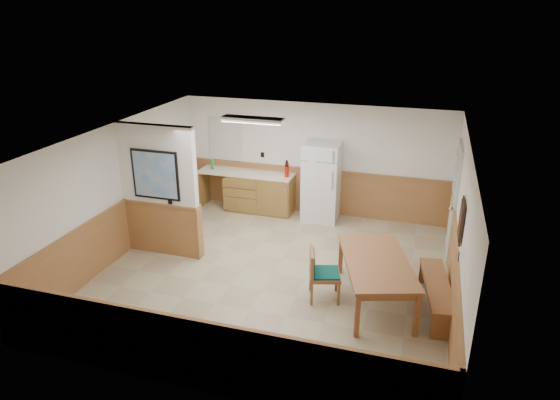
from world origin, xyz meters
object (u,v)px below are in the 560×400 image
(soap_bottle, at_px, (212,164))
(refrigerator, at_px, (321,182))
(dining_bench, at_px, (437,290))
(dining_chair, at_px, (319,271))
(dining_table, at_px, (376,265))
(fire_extinguisher, at_px, (287,170))

(soap_bottle, bearing_deg, refrigerator, -0.72)
(refrigerator, height_order, dining_bench, refrigerator)
(refrigerator, xyz_separation_m, soap_bottle, (-2.58, 0.03, 0.15))
(dining_chair, bearing_deg, dining_table, -5.65)
(dining_bench, relative_size, soap_bottle, 7.01)
(soap_bottle, bearing_deg, dining_table, -36.06)
(fire_extinguisher, bearing_deg, dining_chair, -45.91)
(dining_chair, height_order, soap_bottle, soap_bottle)
(dining_chair, xyz_separation_m, soap_bottle, (-3.25, 3.17, 0.53))
(dining_chair, bearing_deg, soap_bottle, 119.56)
(refrigerator, relative_size, dining_bench, 1.02)
(dining_table, relative_size, dining_chair, 2.53)
(dining_chair, relative_size, soap_bottle, 3.51)
(refrigerator, relative_size, dining_chair, 2.04)
(dining_chair, xyz_separation_m, fire_extinguisher, (-1.46, 3.14, 0.57))
(refrigerator, xyz_separation_m, dining_table, (1.55, -2.97, -0.21))
(dining_bench, bearing_deg, soap_bottle, 141.72)
(refrigerator, xyz_separation_m, dining_bench, (2.50, -2.91, -0.52))
(fire_extinguisher, height_order, soap_bottle, fire_extinguisher)
(refrigerator, bearing_deg, dining_chair, -78.94)
(dining_table, bearing_deg, dining_bench, -13.98)
(refrigerator, bearing_deg, soap_bottle, 178.24)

